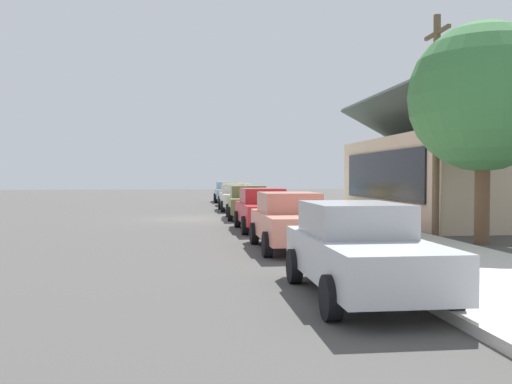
# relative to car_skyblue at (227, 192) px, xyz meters

# --- Properties ---
(ground_plane) EXTENTS (120.00, 120.00, 0.00)m
(ground_plane) POSITION_rel_car_skyblue_xyz_m (17.42, -2.81, -0.82)
(ground_plane) COLOR #4C4947
(sidewalk_curb) EXTENTS (60.00, 4.20, 0.16)m
(sidewalk_curb) POSITION_rel_car_skyblue_xyz_m (17.42, 2.79, -0.74)
(sidewalk_curb) COLOR beige
(sidewalk_curb) RESTS_ON ground
(car_skyblue) EXTENTS (4.77, 2.13, 1.59)m
(car_skyblue) POSITION_rel_car_skyblue_xyz_m (0.00, 0.00, 0.00)
(car_skyblue) COLOR #8CB7E0
(car_skyblue) RESTS_ON ground
(car_mustard) EXTENTS (4.36, 2.02, 1.59)m
(car_mustard) POSITION_rel_car_skyblue_xyz_m (5.86, 0.07, -0.00)
(car_mustard) COLOR gold
(car_mustard) RESTS_ON ground
(car_ivory) EXTENTS (4.42, 2.08, 1.59)m
(car_ivory) POSITION_rel_car_skyblue_xyz_m (11.17, -0.15, -0.00)
(car_ivory) COLOR silver
(car_ivory) RESTS_ON ground
(car_olive) EXTENTS (4.51, 2.19, 1.59)m
(car_olive) POSITION_rel_car_skyblue_xyz_m (17.46, -0.12, -0.00)
(car_olive) COLOR olive
(car_olive) RESTS_ON ground
(car_cherry) EXTENTS (4.62, 1.97, 1.59)m
(car_cherry) POSITION_rel_car_skyblue_xyz_m (23.33, -0.16, -0.00)
(car_cherry) COLOR red
(car_cherry) RESTS_ON ground
(car_coral) EXTENTS (4.43, 2.01, 1.59)m
(car_coral) POSITION_rel_car_skyblue_xyz_m (28.84, -0.10, -0.00)
(car_coral) COLOR #EA8C75
(car_coral) RESTS_ON ground
(car_silver) EXTENTS (4.52, 1.98, 1.59)m
(car_silver) POSITION_rel_car_skyblue_xyz_m (35.05, -0.04, -0.00)
(car_silver) COLOR silver
(car_silver) RESTS_ON ground
(storefront_building) EXTENTS (12.74, 7.41, 5.82)m
(storefront_building) POSITION_rel_car_skyblue_xyz_m (20.03, 9.17, 1.23)
(storefront_building) COLOR #CCB293
(storefront_building) RESTS_ON ground
(shade_tree) EXTENTS (4.44, 4.44, 6.64)m
(shade_tree) POSITION_rel_car_skyblue_xyz_m (28.49, 5.78, 3.58)
(shade_tree) COLOR brown
(shade_tree) RESTS_ON ground
(traffic_light_main) EXTENTS (0.37, 2.79, 5.20)m
(traffic_light_main) POSITION_rel_car_skyblue_xyz_m (39.24, -0.27, 2.67)
(traffic_light_main) COLOR #383833
(traffic_light_main) RESTS_ON ground
(utility_pole_wooden) EXTENTS (1.80, 0.24, 7.50)m
(utility_pole_wooden) POSITION_rel_car_skyblue_xyz_m (26.17, 5.39, 3.11)
(utility_pole_wooden) COLOR brown
(utility_pole_wooden) RESTS_ON ground
(fire_hydrant_red) EXTENTS (0.22, 0.22, 0.71)m
(fire_hydrant_red) POSITION_rel_car_skyblue_xyz_m (9.71, 1.39, -0.32)
(fire_hydrant_red) COLOR red
(fire_hydrant_red) RESTS_ON sidewalk_curb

